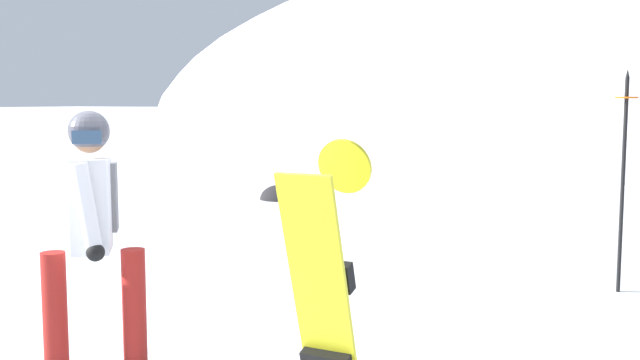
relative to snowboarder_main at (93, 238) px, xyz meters
The scene contains 5 objects.
ridge_peak_main 29.00m from the snowboarder_main, 92.43° to the left, with size 36.03×32.42×15.38m.
snowboarder_main is the anchor object (origin of this frame).
spare_snowboard 1.83m from the snowboarder_main, 10.47° to the right, with size 0.28×0.50×1.60m.
piste_marker_near 4.74m from the snowboarder_main, 54.18° to the left, with size 0.20×0.20×2.06m.
rock_dark 8.64m from the snowboarder_main, 112.08° to the left, with size 0.76×0.65×0.53m.
Camera 1 is at (3.18, -3.45, 1.78)m, focal length 41.40 mm.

